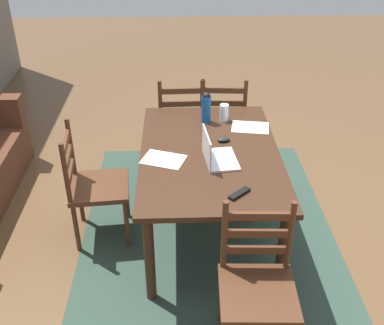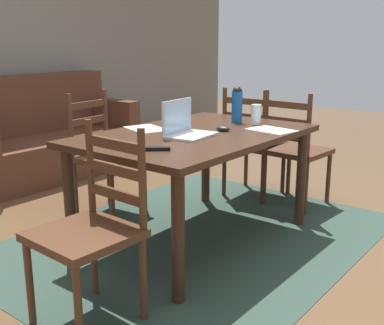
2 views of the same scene
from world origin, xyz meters
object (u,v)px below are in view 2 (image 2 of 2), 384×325
Objects in this scene: laptop at (185,127)px; drinking_glass at (256,115)px; chair_far_head at (105,156)px; chair_right_far at (252,144)px; chair_left_near at (91,230)px; couch at (45,140)px; tv_remote at (155,149)px; water_bottle at (237,104)px; dining_table at (195,145)px; chair_right_near at (296,151)px; computer_mouse at (223,129)px.

laptop reaches higher than drinking_glass.
chair_far_head is at bearing 81.61° from laptop.
chair_right_far is 1.00× the size of chair_left_near.
couch reaches higher than chair_left_near.
tv_remote is at bearing 6.23° from chair_left_near.
water_bottle reaches higher than chair_right_far.
drinking_glass reaches higher than tv_remote.
chair_far_head is 2.78× the size of laptop.
tv_remote is at bearing -111.52° from couch.
laptop reaches higher than chair_far_head.
chair_left_near is at bearing -172.42° from water_bottle.
chair_right_far reaches higher than tv_remote.
drinking_glass reaches higher than dining_table.
chair_right_near is 0.74m from water_bottle.
drinking_glass is 1.43× the size of computer_mouse.
chair_far_head is 1.21m from drinking_glass.
chair_right_near is 6.65× the size of drinking_glass.
water_bottle is (-0.58, -0.20, 0.42)m from chair_right_far.
chair_left_near is at bearing -120.83° from couch.
chair_right_far is 5.59× the size of tv_remote.
chair_right_near is at bearing -10.70° from dining_table.
chair_right_near is 1.00× the size of chair_right_far.
chair_left_near is 1.01m from laptop.
computer_mouse is (0.15, -1.00, 0.30)m from chair_far_head.
couch is (-0.70, 2.42, -0.11)m from chair_right_near.
water_bottle reaches higher than laptop.
chair_right_near is 1.66m from tv_remote.
chair_far_head is 5.59× the size of tv_remote.
water_bottle is (0.49, 0.00, 0.22)m from dining_table.
laptop is at bearing -98.39° from chair_far_head.
water_bottle is (-0.58, 0.20, 0.42)m from chair_right_near.
drinking_glass reaches higher than computer_mouse.
chair_far_head is at bearing 90.24° from dining_table.
computer_mouse is (-0.22, -2.33, 0.41)m from couch.
chair_right_near is at bearing -8.36° from laptop.
chair_right_far is 6.65× the size of drinking_glass.
couch is at bearing 26.38° from tv_remote.
water_bottle is at bearing -86.94° from couch.
laptop reaches higher than dining_table.
chair_left_near is 3.63× the size of water_bottle.
dining_table is at bearing -99.59° from couch.
laptop is 0.44m from tv_remote.
laptop reaches higher than tv_remote.
computer_mouse is (0.15, -0.12, 0.10)m from dining_table.
chair_far_head is 1.10m from water_bottle.
computer_mouse is at bearing 174.60° from chair_right_near.
couch is at bearing 73.33° from computer_mouse.
water_bottle is at bearing 7.58° from computer_mouse.
computer_mouse is at bearing -95.49° from couch.
tv_remote is (-1.07, -0.00, -0.06)m from drinking_glass.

